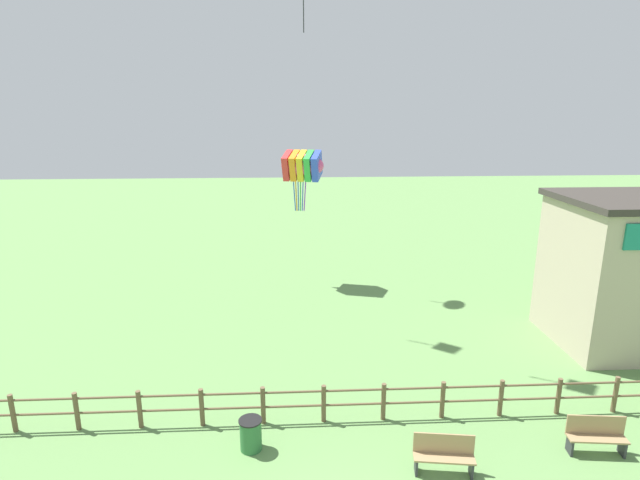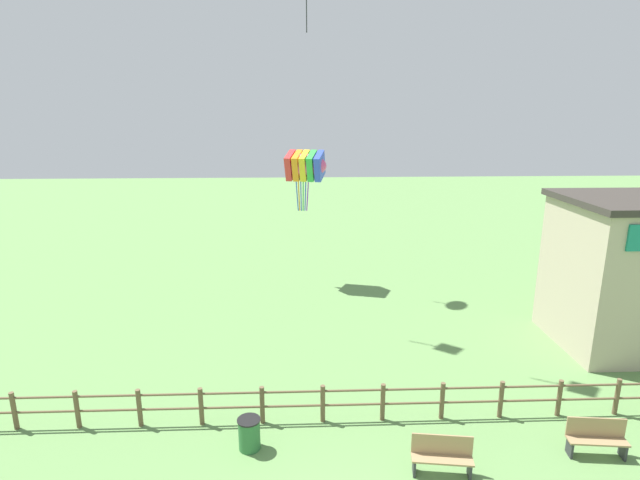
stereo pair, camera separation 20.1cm
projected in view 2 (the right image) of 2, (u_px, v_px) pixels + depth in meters
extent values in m
cylinder|color=brown|center=(14.00, 411.00, 14.33)|extent=(0.14, 0.14, 1.18)
cylinder|color=brown|center=(77.00, 409.00, 14.40)|extent=(0.14, 0.14, 1.18)
cylinder|color=brown|center=(139.00, 408.00, 14.47)|extent=(0.14, 0.14, 1.18)
cylinder|color=brown|center=(201.00, 406.00, 14.54)|extent=(0.14, 0.14, 1.18)
cylinder|color=brown|center=(262.00, 405.00, 14.61)|extent=(0.14, 0.14, 1.18)
cylinder|color=brown|center=(323.00, 404.00, 14.68)|extent=(0.14, 0.14, 1.18)
cylinder|color=brown|center=(383.00, 402.00, 14.75)|extent=(0.14, 0.14, 1.18)
cylinder|color=brown|center=(442.00, 401.00, 14.82)|extent=(0.14, 0.14, 1.18)
cylinder|color=brown|center=(501.00, 399.00, 14.89)|extent=(0.14, 0.14, 1.18)
cylinder|color=brown|center=(559.00, 398.00, 14.96)|extent=(0.14, 0.14, 1.18)
cylinder|color=brown|center=(617.00, 397.00, 15.03)|extent=(0.14, 0.14, 1.18)
cylinder|color=brown|center=(323.00, 391.00, 14.58)|extent=(21.34, 0.07, 0.07)
cylinder|color=brown|center=(323.00, 405.00, 14.70)|extent=(21.34, 0.07, 0.07)
cube|color=#9E7F56|center=(442.00, 459.00, 12.52)|extent=(1.57, 0.61, 0.05)
cube|color=#9E7F56|center=(442.00, 444.00, 12.62)|extent=(1.52, 0.26, 0.55)
cube|color=#2D2D33|center=(414.00, 466.00, 12.65)|extent=(0.11, 0.36, 0.45)
cube|color=#2D2D33|center=(469.00, 469.00, 12.52)|extent=(0.11, 0.36, 0.45)
cube|color=#9E7F56|center=(597.00, 441.00, 13.21)|extent=(1.57, 0.57, 0.05)
cube|color=#9E7F56|center=(596.00, 427.00, 13.31)|extent=(1.53, 0.21, 0.55)
cube|color=#2D2D33|center=(570.00, 448.00, 13.32)|extent=(0.10, 0.36, 0.45)
cube|color=#2D2D33|center=(623.00, 450.00, 13.23)|extent=(0.10, 0.36, 0.45)
cylinder|color=#2D6B38|center=(249.00, 435.00, 13.53)|extent=(0.59, 0.59, 0.86)
cylinder|color=black|center=(249.00, 420.00, 13.42)|extent=(0.64, 0.64, 0.04)
ellipsoid|color=#E54C8C|center=(305.00, 166.00, 25.34)|extent=(2.53, 2.04, 1.52)
cube|color=red|center=(291.00, 165.00, 25.50)|extent=(0.70, 1.58, 1.55)
cube|color=orange|center=(298.00, 165.00, 25.42)|extent=(0.70, 1.58, 1.55)
cube|color=yellow|center=(305.00, 166.00, 25.34)|extent=(0.70, 1.58, 1.55)
cube|color=green|center=(312.00, 166.00, 25.26)|extent=(0.70, 1.58, 1.55)
cube|color=blue|center=(320.00, 166.00, 25.18)|extent=(0.70, 1.58, 1.55)
cylinder|color=blue|center=(297.00, 194.00, 25.54)|extent=(0.18, 0.30, 1.77)
cylinder|color=orange|center=(299.00, 194.00, 25.53)|extent=(0.13, 0.31, 1.77)
cylinder|color=blue|center=(301.00, 194.00, 25.52)|extent=(0.08, 0.31, 1.77)
cylinder|color=green|center=(303.00, 194.00, 25.51)|extent=(0.08, 0.31, 1.77)
cylinder|color=blue|center=(305.00, 194.00, 25.51)|extent=(0.13, 0.31, 1.77)
cylinder|color=purple|center=(308.00, 194.00, 25.52)|extent=(0.18, 0.30, 1.77)
cylinder|color=#2D2D33|center=(307.00, 15.00, 23.55)|extent=(0.05, 0.05, 1.56)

